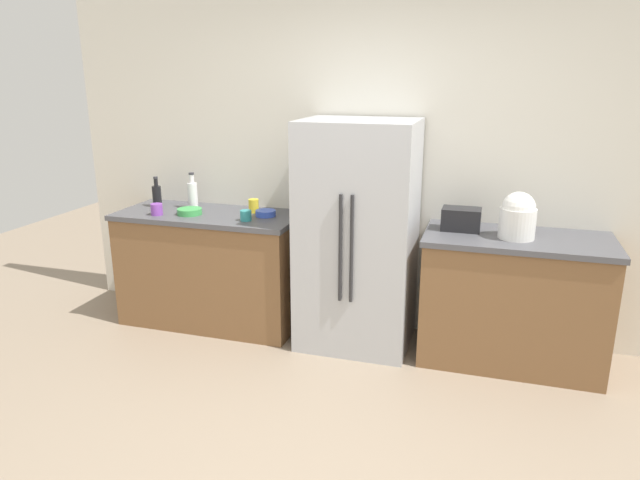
% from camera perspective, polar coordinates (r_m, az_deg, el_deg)
% --- Properties ---
extents(ground_plane, '(10.46, 10.46, 0.00)m').
position_cam_1_polar(ground_plane, '(3.29, -2.13, -21.74)').
color(ground_plane, gray).
extents(kitchen_back_panel, '(5.23, 0.10, 2.61)m').
position_cam_1_polar(kitchen_back_panel, '(4.55, 5.87, 7.12)').
color(kitchen_back_panel, silver).
rests_on(kitchen_back_panel, ground_plane).
extents(counter_left, '(1.48, 0.66, 0.94)m').
position_cam_1_polar(counter_left, '(4.84, -10.71, -2.72)').
color(counter_left, brown).
rests_on(counter_left, ground_plane).
extents(counter_right, '(1.27, 0.66, 0.94)m').
position_cam_1_polar(counter_right, '(4.33, 18.57, -5.63)').
color(counter_right, brown).
rests_on(counter_right, ground_plane).
extents(refrigerator, '(0.83, 0.69, 1.71)m').
position_cam_1_polar(refrigerator, '(4.28, 3.74, 0.40)').
color(refrigerator, '#B2B5BA').
rests_on(refrigerator, ground_plane).
extents(toaster, '(0.27, 0.18, 0.16)m').
position_cam_1_polar(toaster, '(4.22, 13.84, 2.03)').
color(toaster, black).
rests_on(toaster, counter_right).
extents(rice_cooker, '(0.24, 0.24, 0.32)m').
position_cam_1_polar(rice_cooker, '(4.11, 19.06, 2.26)').
color(rice_cooker, white).
rests_on(rice_cooker, counter_right).
extents(bottle_a, '(0.08, 0.08, 0.30)m').
position_cam_1_polar(bottle_a, '(4.87, -12.54, 4.48)').
color(bottle_a, white).
rests_on(bottle_a, counter_left).
extents(bottle_b, '(0.07, 0.07, 0.26)m').
position_cam_1_polar(bottle_b, '(5.01, -15.90, 4.31)').
color(bottle_b, black).
rests_on(bottle_b, counter_left).
extents(cup_a, '(0.09, 0.09, 0.09)m').
position_cam_1_polar(cup_a, '(4.73, -15.91, 2.95)').
color(cup_a, purple).
rests_on(cup_a, counter_left).
extents(cup_b, '(0.08, 0.08, 0.11)m').
position_cam_1_polar(cup_b, '(4.66, -6.61, 3.39)').
color(cup_b, yellow).
rests_on(cup_b, counter_left).
extents(cup_c, '(0.09, 0.09, 0.08)m').
position_cam_1_polar(cup_c, '(4.41, -7.38, 2.43)').
color(cup_c, teal).
rests_on(cup_c, counter_left).
extents(bowl_a, '(0.19, 0.19, 0.05)m').
position_cam_1_polar(bowl_a, '(4.68, -12.83, 2.78)').
color(bowl_a, green).
rests_on(bowl_a, counter_left).
extents(bowl_b, '(0.16, 0.16, 0.05)m').
position_cam_1_polar(bowl_b, '(4.53, -5.42, 2.67)').
color(bowl_b, blue).
rests_on(bowl_b, counter_left).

